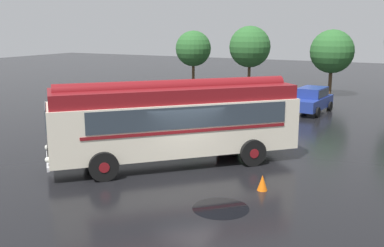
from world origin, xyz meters
name	(u,v)px	position (x,y,z in m)	size (l,w,h in m)	color
ground_plane	(186,171)	(0.00, 0.00, 0.00)	(120.00, 120.00, 0.00)	black
vintage_bus	(175,119)	(-0.86, 0.67, 1.89)	(8.85, 8.87, 3.49)	silver
car_near_left	(229,95)	(-4.07, 14.10, 0.85)	(2.08, 4.26, 1.66)	maroon
car_mid_left	(266,98)	(-1.33, 14.01, 0.85)	(2.24, 4.33, 1.66)	#4C5156
car_mid_right	(311,100)	(1.62, 14.53, 0.85)	(2.29, 4.36, 1.66)	navy
tree_far_left	(193,49)	(-11.58, 23.18, 3.44)	(3.34, 3.34, 5.19)	#4C3823
tree_left_of_centre	(248,47)	(-5.78, 22.52, 3.77)	(3.59, 3.59, 5.63)	#4C3823
tree_centre	(333,52)	(1.36, 22.55, 3.59)	(3.48, 3.48, 5.35)	#4C3823
traffic_cone	(262,183)	(3.38, -0.71, 0.28)	(0.36, 0.36, 0.55)	orange
puddle_patch	(221,208)	(2.73, -2.82, 0.00)	(1.79, 1.79, 0.01)	black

